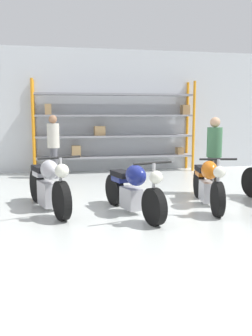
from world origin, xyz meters
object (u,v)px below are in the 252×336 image
person_browsing (214,149)px  motorcycle_blue (133,189)px  person_near_rack (53,141)px  motorcycle_orange (208,183)px  shelving_rack (116,127)px  motorcycle_silver (48,185)px

person_browsing → motorcycle_blue: bearing=6.8°
person_near_rack → motorcycle_blue: bearing=87.6°
motorcycle_blue → person_browsing: bearing=106.8°
motorcycle_orange → person_near_rack: size_ratio=1.22×
shelving_rack → motorcycle_silver: bearing=-115.1°
motorcycle_blue → person_browsing: person_browsing is taller
shelving_rack → motorcycle_blue: (-0.54, -4.74, -0.90)m
motorcycle_silver → motorcycle_blue: motorcycle_silver is taller
shelving_rack → person_near_rack: shelving_rack is taller
shelving_rack → motorcycle_blue: shelving_rack is taller
motorcycle_silver → motorcycle_blue: bearing=51.5°
shelving_rack → motorcycle_silver: size_ratio=2.32×
shelving_rack → person_near_rack: (-1.82, -0.75, -0.35)m
shelving_rack → motorcycle_silver: (-1.96, -4.18, -0.88)m
motorcycle_blue → person_browsing: (2.06, 1.27, 0.53)m
shelving_rack → person_browsing: shelving_rack is taller
shelving_rack → motorcycle_blue: size_ratio=2.34×
shelving_rack → motorcycle_orange: (0.96, -4.46, -0.89)m
shelving_rack → motorcycle_blue: 4.85m
shelving_rack → person_near_rack: bearing=-157.6°
person_near_rack → motorcycle_silver: bearing=67.4°
motorcycle_blue → person_browsing: 2.47m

